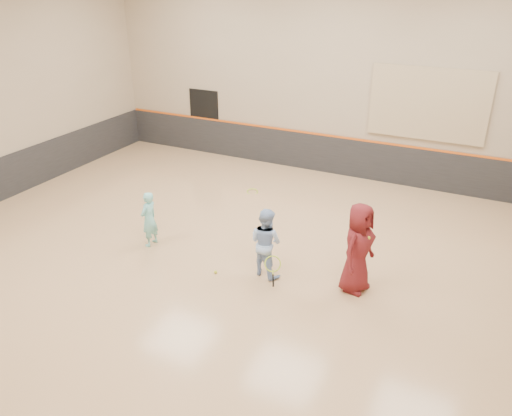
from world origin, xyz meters
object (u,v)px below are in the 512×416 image
at_px(instructor, 266,242).
at_px(girl, 149,219).
at_px(spare_racket, 252,189).
at_px(young_man, 358,248).

bearing_deg(instructor, girl, 17.32).
bearing_deg(spare_racket, instructor, -59.82).
relative_size(girl, instructor, 0.88).
distance_m(young_man, spare_racket, 5.37).
bearing_deg(spare_racket, young_man, -40.65).
height_order(instructor, spare_racket, instructor).
height_order(girl, young_man, young_man).
distance_m(girl, instructor, 2.95).
xyz_separation_m(young_man, spare_racket, (-4.03, 3.46, -0.85)).
distance_m(instructor, spare_racket, 4.38).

